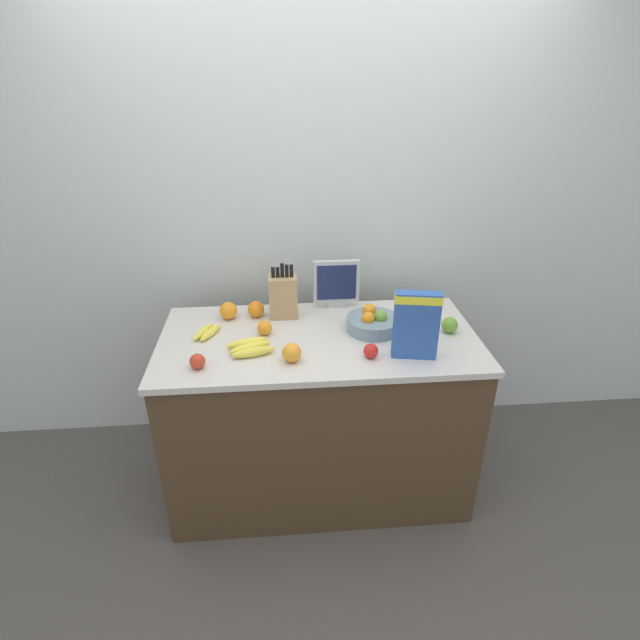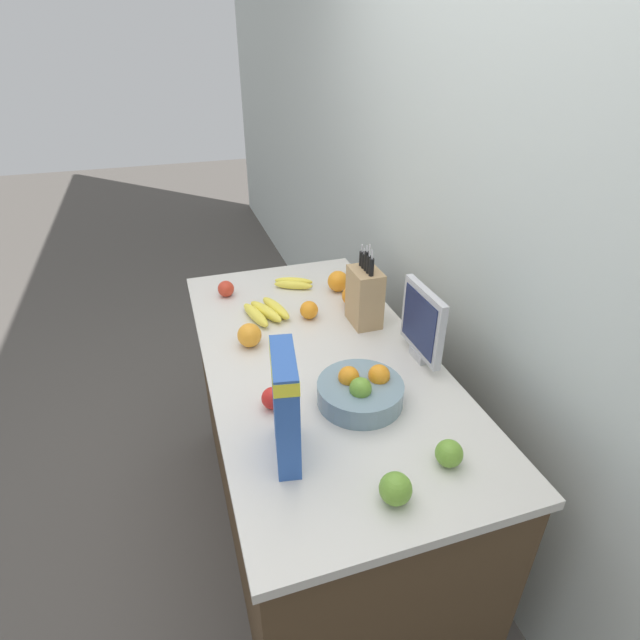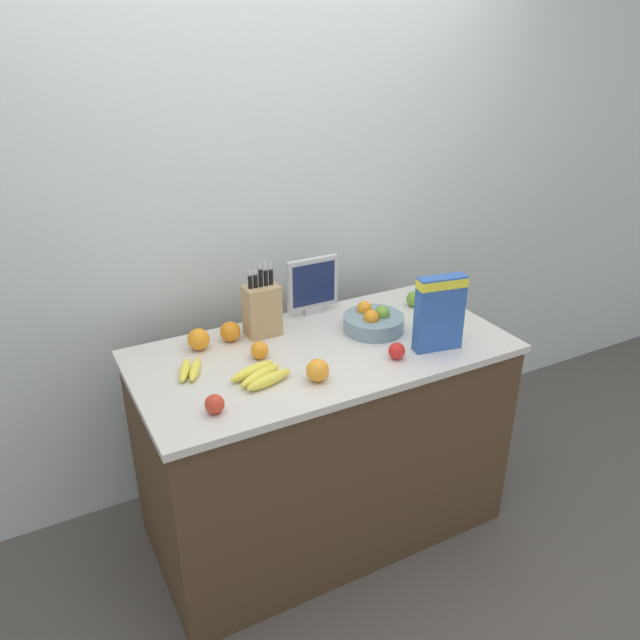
{
  "view_description": "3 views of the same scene",
  "coord_description": "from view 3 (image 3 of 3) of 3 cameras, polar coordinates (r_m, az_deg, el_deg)",
  "views": [
    {
      "loc": [
        -0.17,
        -2.04,
        2.04
      ],
      "look_at": [
        0.0,
        -0.04,
        1.01
      ],
      "focal_mm": 28.0,
      "sensor_mm": 36.0,
      "label": 1
    },
    {
      "loc": [
        1.33,
        -0.42,
        1.86
      ],
      "look_at": [
        -0.07,
        0.03,
        1.0
      ],
      "focal_mm": 28.0,
      "sensor_mm": 36.0,
      "label": 2
    },
    {
      "loc": [
        -1.04,
        -1.92,
        2.07
      ],
      "look_at": [
        -0.0,
        0.02,
        1.02
      ],
      "focal_mm": 35.0,
      "sensor_mm": 36.0,
      "label": 3
    }
  ],
  "objects": [
    {
      "name": "banana_bunch_left",
      "position": [
        2.26,
        -5.46,
        -5.05
      ],
      "size": [
        0.23,
        0.18,
        0.04
      ],
      "rotation": [
        0.0,
        0.0,
        0.34
      ],
      "color": "yellow",
      "rests_on": "counter"
    },
    {
      "name": "orange_front_right",
      "position": [
        2.4,
        -5.55,
        -2.77
      ],
      "size": [
        0.07,
        0.07,
        0.07
      ],
      "primitive_type": "sphere",
      "color": "orange",
      "rests_on": "counter"
    },
    {
      "name": "orange_back_center",
      "position": [
        2.54,
        -8.21,
        -1.05
      ],
      "size": [
        0.08,
        0.08,
        0.08
      ],
      "primitive_type": "sphere",
      "color": "orange",
      "rests_on": "counter"
    },
    {
      "name": "orange_mid_right",
      "position": [
        2.5,
        -11.04,
        -1.75
      ],
      "size": [
        0.09,
        0.09,
        0.09
      ],
      "primitive_type": "sphere",
      "color": "orange",
      "rests_on": "counter"
    },
    {
      "name": "ground_plane",
      "position": [
        3.01,
        0.26,
        -17.91
      ],
      "size": [
        14.0,
        14.0,
        0.0
      ],
      "primitive_type": "plane",
      "color": "#514C47"
    },
    {
      "name": "small_monitor",
      "position": [
        2.72,
        -0.68,
        3.26
      ],
      "size": [
        0.24,
        0.03,
        0.26
      ],
      "color": "#B7B7BC",
      "rests_on": "counter"
    },
    {
      "name": "orange_front_center",
      "position": [
        2.24,
        -0.22,
        -4.62
      ],
      "size": [
        0.08,
        0.08,
        0.08
      ],
      "primitive_type": "sphere",
      "color": "orange",
      "rests_on": "counter"
    },
    {
      "name": "cereal_box",
      "position": [
        2.45,
        10.89,
        0.89
      ],
      "size": [
        0.2,
        0.09,
        0.3
      ],
      "rotation": [
        0.0,
        0.0,
        -0.18
      ],
      "color": "#2D56A8",
      "rests_on": "counter"
    },
    {
      "name": "counter",
      "position": [
        2.72,
        0.27,
        -10.99
      ],
      "size": [
        1.5,
        0.75,
        0.9
      ],
      "color": "#4C3823",
      "rests_on": "ground_plane"
    },
    {
      "name": "apple_near_bananas",
      "position": [
        2.77,
        11.79,
        0.93
      ],
      "size": [
        0.08,
        0.08,
        0.08
      ],
      "primitive_type": "sphere",
      "color": "#6B9E33",
      "rests_on": "counter"
    },
    {
      "name": "apple_leftmost",
      "position": [
        2.1,
        -9.62,
        -7.59
      ],
      "size": [
        0.07,
        0.07,
        0.07
      ],
      "primitive_type": "sphere",
      "color": "red",
      "rests_on": "counter"
    },
    {
      "name": "wall_back",
      "position": [
        2.82,
        -5.45,
        9.63
      ],
      "size": [
        9.0,
        0.06,
        2.6
      ],
      "color": "silver",
      "rests_on": "ground_plane"
    },
    {
      "name": "apple_rightmost",
      "position": [
        2.41,
        7.03,
        -2.83
      ],
      "size": [
        0.07,
        0.07,
        0.07
      ],
      "primitive_type": "sphere",
      "color": "red",
      "rests_on": "counter"
    },
    {
      "name": "banana_bunch_right",
      "position": [
        2.34,
        -11.81,
        -4.46
      ],
      "size": [
        0.14,
        0.17,
        0.04
      ],
      "rotation": [
        0.0,
        0.0,
        4.4
      ],
      "color": "yellow",
      "rests_on": "counter"
    },
    {
      "name": "apple_middle",
      "position": [
        2.86,
        8.59,
        1.92
      ],
      "size": [
        0.07,
        0.07,
        0.07
      ],
      "primitive_type": "sphere",
      "color": "#6B9E33",
      "rests_on": "counter"
    },
    {
      "name": "fruit_bowl",
      "position": [
        2.62,
        4.9,
        -0.13
      ],
      "size": [
        0.25,
        0.25,
        0.11
      ],
      "color": "gray",
      "rests_on": "counter"
    },
    {
      "name": "knife_block",
      "position": [
        2.55,
        -5.32,
        0.96
      ],
      "size": [
        0.14,
        0.1,
        0.32
      ],
      "color": "tan",
      "rests_on": "counter"
    }
  ]
}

